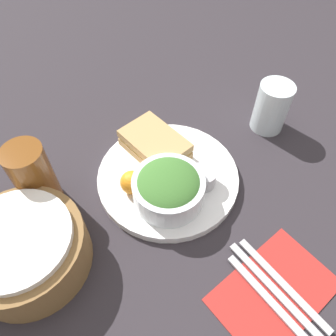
# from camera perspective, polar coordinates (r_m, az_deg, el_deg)

# --- Properties ---
(ground_plane) EXTENTS (4.00, 4.00, 0.00)m
(ground_plane) POSITION_cam_1_polar(r_m,az_deg,el_deg) (0.66, -0.00, -2.01)
(ground_plane) COLOR #2D282D
(plate) EXTENTS (0.28, 0.28, 0.02)m
(plate) POSITION_cam_1_polar(r_m,az_deg,el_deg) (0.65, -0.00, -1.55)
(plate) COLOR white
(plate) RESTS_ON ground_plane
(sandwich) EXTENTS (0.14, 0.10, 0.04)m
(sandwich) POSITION_cam_1_polar(r_m,az_deg,el_deg) (0.67, -2.30, 4.12)
(sandwich) COLOR tan
(sandwich) RESTS_ON plate
(salad_bowl) EXTENTS (0.13, 0.13, 0.06)m
(salad_bowl) POSITION_cam_1_polar(r_m,az_deg,el_deg) (0.58, 0.08, -3.39)
(salad_bowl) COLOR white
(salad_bowl) RESTS_ON plate
(dressing_cup) EXTENTS (0.05, 0.05, 0.03)m
(dressing_cup) POSITION_cam_1_polar(r_m,az_deg,el_deg) (0.62, 6.15, -1.65)
(dressing_cup) COLOR #B7B7BC
(dressing_cup) RESTS_ON plate
(orange_wedge) EXTENTS (0.04, 0.04, 0.04)m
(orange_wedge) POSITION_cam_1_polar(r_m,az_deg,el_deg) (0.61, -6.31, -2.48)
(orange_wedge) COLOR orange
(orange_wedge) RESTS_ON plate
(drink_glass) EXTENTS (0.07, 0.07, 0.14)m
(drink_glass) POSITION_cam_1_polar(r_m,az_deg,el_deg) (0.62, -22.31, -1.48)
(drink_glass) COLOR brown
(drink_glass) RESTS_ON ground_plane
(bread_basket) EXTENTS (0.20, 0.20, 0.09)m
(bread_basket) POSITION_cam_1_polar(r_m,az_deg,el_deg) (0.58, -23.67, -12.89)
(bread_basket) COLOR olive
(bread_basket) RESTS_ON ground_plane
(napkin) EXTENTS (0.13, 0.20, 0.00)m
(napkin) POSITION_cam_1_polar(r_m,az_deg,el_deg) (0.58, 18.00, -19.77)
(napkin) COLOR #B22823
(napkin) RESTS_ON ground_plane
(fork) EXTENTS (0.18, 0.02, 0.01)m
(fork) POSITION_cam_1_polar(r_m,az_deg,el_deg) (0.58, 19.31, -18.46)
(fork) COLOR #B2B2B7
(fork) RESTS_ON napkin
(knife) EXTENTS (0.19, 0.02, 0.01)m
(knife) POSITION_cam_1_polar(r_m,az_deg,el_deg) (0.58, 18.12, -19.63)
(knife) COLOR #B2B2B7
(knife) RESTS_ON napkin
(spoon) EXTENTS (0.17, 0.02, 0.01)m
(spoon) POSITION_cam_1_polar(r_m,az_deg,el_deg) (0.57, 16.87, -20.81)
(spoon) COLOR #B2B2B7
(spoon) RESTS_ON napkin
(water_glass) EXTENTS (0.07, 0.07, 0.11)m
(water_glass) POSITION_cam_1_polar(r_m,az_deg,el_deg) (0.75, 17.58, 10.07)
(water_glass) COLOR silver
(water_glass) RESTS_ON ground_plane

